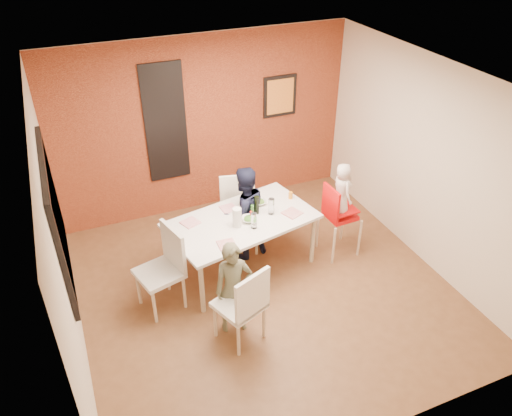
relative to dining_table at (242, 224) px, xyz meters
name	(u,v)px	position (x,y,z in m)	size (l,w,h in m)	color
ground	(265,288)	(0.11, -0.51, -0.71)	(4.50, 4.50, 0.00)	brown
ceiling	(268,84)	(0.11, -0.51, 1.99)	(4.50, 4.50, 0.02)	silver
wall_back	(205,126)	(0.11, 1.74, 0.64)	(4.50, 0.02, 2.70)	beige
wall_front	(381,337)	(0.11, -2.76, 0.64)	(4.50, 0.02, 2.70)	beige
wall_left	(59,245)	(-2.14, -0.51, 0.64)	(0.02, 4.50, 2.70)	beige
wall_right	(426,163)	(2.36, -0.51, 0.64)	(0.02, 4.50, 2.70)	beige
brick_accent_wall	(206,126)	(0.11, 1.72, 0.64)	(4.50, 0.02, 2.70)	maroon
picture_window_frame	(56,218)	(-2.11, -0.31, 0.84)	(0.05, 1.70, 1.30)	black
picture_window_pane	(58,217)	(-2.09, -0.31, 0.84)	(0.02, 1.55, 1.15)	black
glassblock_strip	(165,123)	(-0.49, 1.70, 0.79)	(0.55, 0.03, 1.70)	white
glassblock_surround	(166,124)	(-0.49, 1.70, 0.79)	(0.60, 0.03, 1.76)	black
art_print_frame	(280,96)	(1.31, 1.70, 0.94)	(0.54, 0.03, 0.64)	black
art_print_canvas	(280,96)	(1.31, 1.68, 0.94)	(0.44, 0.01, 0.54)	gold
dining_table	(242,224)	(0.00, 0.00, 0.00)	(2.04, 1.39, 0.78)	white
chair_near	(245,303)	(-0.45, -1.23, -0.14)	(0.62, 0.62, 1.02)	white
chair_far	(239,209)	(0.16, 0.52, -0.12)	(0.58, 0.58, 1.05)	white
chair_left	(165,264)	(-1.08, -0.28, -0.11)	(0.60, 0.60, 1.06)	silver
high_chair	(337,213)	(1.32, -0.18, -0.06)	(0.47, 0.47, 1.07)	red
child_near	(234,289)	(-0.48, -0.98, -0.12)	(0.43, 0.28, 1.18)	brown
child_far	(244,213)	(0.14, 0.26, -0.03)	(0.65, 0.51, 1.35)	black
toddler	(342,190)	(1.35, -0.18, 0.30)	(0.37, 0.24, 0.75)	beige
plate_near_left	(227,244)	(-0.36, -0.43, 0.07)	(0.20, 0.20, 0.01)	silver
plate_far_mid	(229,208)	(-0.06, 0.30, 0.07)	(0.20, 0.20, 0.01)	white
plate_near_right	(292,213)	(0.66, -0.12, 0.07)	(0.22, 0.22, 0.01)	silver
plate_far_left	(190,222)	(-0.62, 0.18, 0.07)	(0.21, 0.21, 0.01)	white
salad_bowl_a	(250,219)	(0.09, -0.07, 0.09)	(0.20, 0.20, 0.05)	white
salad_bowl_b	(259,202)	(0.35, 0.26, 0.09)	(0.20, 0.20, 0.05)	white
wine_bottle	(257,205)	(0.23, 0.06, 0.20)	(0.07, 0.07, 0.25)	black
wine_glass_a	(254,221)	(0.08, -0.23, 0.18)	(0.07, 0.07, 0.21)	white
wine_glass_b	(271,206)	(0.40, -0.02, 0.18)	(0.08, 0.08, 0.22)	white
paper_towel_roll	(237,217)	(-0.10, -0.11, 0.20)	(0.11, 0.11, 0.26)	white
condiment_red	(251,216)	(0.11, -0.05, 0.13)	(0.03, 0.03, 0.12)	red
condiment_green	(252,211)	(0.16, 0.03, 0.15)	(0.04, 0.04, 0.16)	#306B23
condiment_brown	(238,212)	(-0.01, 0.09, 0.14)	(0.03, 0.03, 0.13)	brown
sippy_cup	(291,195)	(0.80, 0.22, 0.12)	(0.06, 0.06, 0.10)	orange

